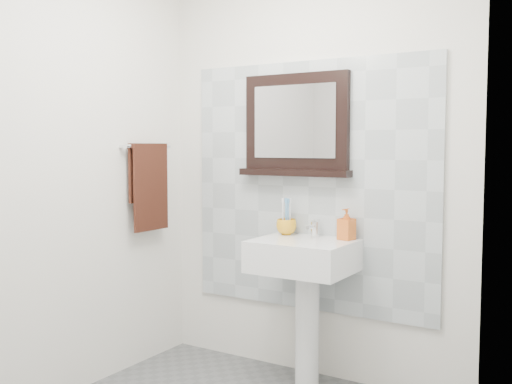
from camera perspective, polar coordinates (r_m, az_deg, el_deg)
back_wall at (r=3.63m, az=5.20°, el=2.11°), size 2.00×0.01×2.50m
left_wall at (r=3.39m, az=-18.98°, el=1.73°), size 0.01×2.20×2.50m
right_wall at (r=2.23m, az=15.51°, el=0.56°), size 0.01×2.20×2.50m
splashback at (r=3.62m, az=5.10°, el=0.52°), size 1.60×0.02×1.50m
pedestal_sink at (r=3.46m, az=4.58°, el=-7.57°), size 0.55×0.44×0.96m
toothbrush_cup at (r=3.61m, az=2.91°, el=-3.33°), size 0.14×0.14×0.10m
toothbrushes at (r=3.60m, az=2.96°, el=-2.15°), size 0.05×0.04×0.21m
soap_dispenser at (r=3.45m, az=8.62°, el=-3.04°), size 0.10×0.10×0.18m
framed_mirror at (r=3.63m, az=3.84°, el=6.17°), size 0.72×0.11×0.61m
towel_bar at (r=3.84m, az=-10.28°, el=4.28°), size 0.07×0.40×0.03m
hand_towel at (r=3.84m, az=-10.16°, el=1.14°), size 0.06×0.30×0.55m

